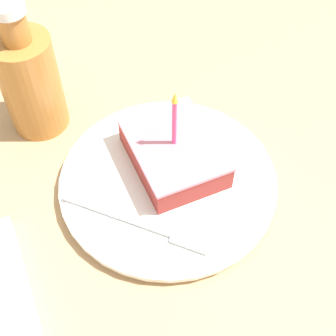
# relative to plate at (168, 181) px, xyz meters

# --- Properties ---
(ground_plane) EXTENTS (2.40, 2.40, 0.04)m
(ground_plane) POSITION_rel_plate_xyz_m (0.02, -0.02, -0.03)
(ground_plane) COLOR tan
(ground_plane) RESTS_ON ground
(plate) EXTENTS (0.28, 0.28, 0.02)m
(plate) POSITION_rel_plate_xyz_m (0.00, 0.00, 0.00)
(plate) COLOR white
(plate) RESTS_ON ground_plane
(cake_slice) EXTENTS (0.10, 0.14, 0.12)m
(cake_slice) POSITION_rel_plate_xyz_m (0.02, 0.02, 0.03)
(cake_slice) COLOR #99332D
(cake_slice) RESTS_ON plate
(fork) EXTENTS (0.14, 0.15, 0.00)m
(fork) POSITION_rel_plate_xyz_m (-0.05, -0.05, 0.01)
(fork) COLOR silver
(fork) RESTS_ON plate
(bottle) EXTENTS (0.08, 0.08, 0.19)m
(bottle) POSITION_rel_plate_xyz_m (-0.12, 0.18, 0.07)
(bottle) COLOR #B27233
(bottle) RESTS_ON ground_plane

